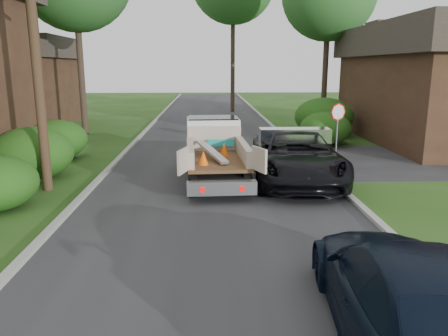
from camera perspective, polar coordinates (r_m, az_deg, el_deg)
name	(u,v)px	position (r m, az deg, el deg)	size (l,w,h in m)	color
ground	(220,249)	(9.85, -0.58, -10.50)	(120.00, 120.00, 0.00)	#224814
road	(213,157)	(19.43, -1.41, 1.40)	(8.00, 90.00, 0.02)	#28282B
curb_left	(120,157)	(19.79, -13.37, 1.43)	(0.20, 90.00, 0.12)	#9E9E99
curb_right	(305,155)	(19.89, 10.48, 1.63)	(0.20, 90.00, 0.12)	#9E9E99
stop_sign	(338,120)	(18.95, 14.62, 6.12)	(0.71, 0.32, 2.48)	slate
utility_pole	(33,25)	(15.00, -23.66, 16.76)	(2.42, 1.25, 10.00)	#382619
house_left_far	(14,80)	(33.75, -25.75, 10.32)	(7.56, 7.56, 6.00)	#382116
hedge_left_b	(32,153)	(17.00, -23.74, 1.79)	(2.86, 2.86, 1.87)	#114910
hedge_left_c	(57,140)	(20.36, -20.98, 3.49)	(2.60, 2.60, 1.70)	#114910
hedge_right_a	(325,128)	(23.04, 13.10, 5.05)	(2.60, 2.60, 1.70)	#114910
hedge_right_b	(324,117)	(26.07, 12.92, 6.53)	(3.38, 3.38, 2.21)	#114910
flatbed_truck	(214,146)	(15.91, -1.25, 2.89)	(2.56, 5.55, 2.07)	black
black_pickup	(296,156)	(15.52, 9.42, 1.55)	(2.93, 6.35, 1.76)	black
navy_suv	(409,295)	(6.98, 22.97, -15.01)	(2.17, 5.34, 1.55)	black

